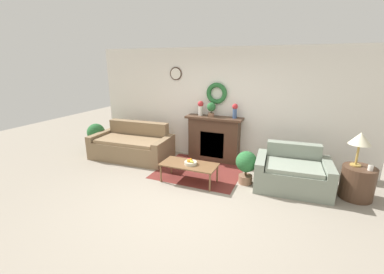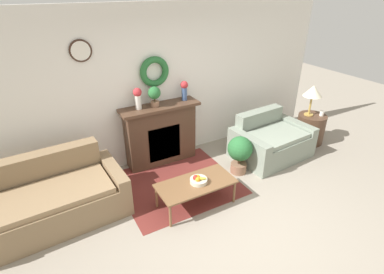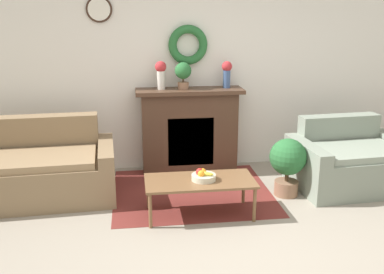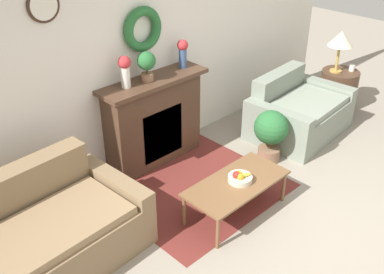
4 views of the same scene
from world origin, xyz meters
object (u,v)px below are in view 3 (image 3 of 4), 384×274
at_px(couch_left, 26,171).
at_px(vase_on_mantel_left, 161,73).
at_px(vase_on_mantel_right, 227,72).
at_px(potted_plant_on_mantel, 183,73).
at_px(fruit_bowl, 203,176).
at_px(potted_plant_floor_by_loveseat, 288,161).
at_px(coffee_table, 200,183).
at_px(fireplace, 189,130).
at_px(loveseat_right, 351,162).

xyz_separation_m(couch_left, vase_on_mantel_left, (1.60, 0.66, 0.99)).
distance_m(vase_on_mantel_right, potted_plant_on_mantel, 0.57).
height_order(couch_left, fruit_bowl, couch_left).
relative_size(vase_on_mantel_left, potted_plant_floor_by_loveseat, 0.53).
relative_size(potted_plant_on_mantel, potted_plant_floor_by_loveseat, 0.50).
height_order(couch_left, potted_plant_floor_by_loveseat, couch_left).
bearing_deg(vase_on_mantel_left, vase_on_mantel_right, 0.00).
bearing_deg(vase_on_mantel_right, potted_plant_floor_by_loveseat, -62.67).
relative_size(coffee_table, fruit_bowl, 4.49).
distance_m(fireplace, vase_on_mantel_left, 0.84).
relative_size(coffee_table, vase_on_mantel_left, 3.17).
distance_m(loveseat_right, potted_plant_on_mantel, 2.33).
bearing_deg(fireplace, potted_plant_floor_by_loveseat, -44.73).
height_order(loveseat_right, potted_plant_floor_by_loveseat, loveseat_right).
distance_m(coffee_table, vase_on_mantel_right, 1.76).
bearing_deg(vase_on_mantel_left, fireplace, -0.87).
bearing_deg(vase_on_mantel_left, potted_plant_floor_by_loveseat, -36.23).
height_order(vase_on_mantel_right, potted_plant_floor_by_loveseat, vase_on_mantel_right).
bearing_deg(vase_on_mantel_left, potted_plant_on_mantel, -4.08).
distance_m(fruit_bowl, potted_plant_floor_by_loveseat, 1.11).
height_order(couch_left, loveseat_right, couch_left).
height_order(vase_on_mantel_left, vase_on_mantel_right, vase_on_mantel_left).
height_order(fireplace, potted_plant_on_mantel, potted_plant_on_mantel).
xyz_separation_m(couch_left, fruit_bowl, (1.92, -0.73, 0.12)).
bearing_deg(coffee_table, loveseat_right, 16.05).
bearing_deg(vase_on_mantel_left, coffee_table, -78.04).
height_order(fruit_bowl, vase_on_mantel_left, vase_on_mantel_left).
bearing_deg(couch_left, vase_on_mantel_left, 19.19).
relative_size(vase_on_mantel_right, potted_plant_floor_by_loveseat, 0.51).
bearing_deg(vase_on_mantel_right, fruit_bowl, -110.60).
xyz_separation_m(couch_left, loveseat_right, (3.82, -0.17, -0.01)).
xyz_separation_m(fireplace, loveseat_right, (1.86, -0.82, -0.26)).
xyz_separation_m(fireplace, fruit_bowl, (-0.04, -1.39, -0.12)).
height_order(fruit_bowl, potted_plant_floor_by_loveseat, potted_plant_floor_by_loveseat).
bearing_deg(vase_on_mantel_right, potted_plant_on_mantel, -177.98).
distance_m(loveseat_right, fruit_bowl, 1.99).
xyz_separation_m(fireplace, vase_on_mantel_left, (-0.36, 0.01, 0.75)).
distance_m(couch_left, vase_on_mantel_left, 1.99).
bearing_deg(fireplace, loveseat_right, -23.73).
height_order(fruit_bowl, vase_on_mantel_right, vase_on_mantel_right).
bearing_deg(coffee_table, fireplace, 87.16).
height_order(vase_on_mantel_left, potted_plant_floor_by_loveseat, vase_on_mantel_left).
bearing_deg(potted_plant_on_mantel, fireplace, 10.27).
bearing_deg(fireplace, potted_plant_on_mantel, -169.73).
xyz_separation_m(vase_on_mantel_left, vase_on_mantel_right, (0.85, 0.00, -0.01)).
xyz_separation_m(coffee_table, potted_plant_floor_by_loveseat, (1.07, 0.38, 0.05)).
xyz_separation_m(fireplace, coffee_table, (-0.07, -1.38, -0.20)).
height_order(fireplace, coffee_table, fireplace).
xyz_separation_m(coffee_table, vase_on_mantel_left, (-0.29, 1.38, 0.95)).
bearing_deg(couch_left, potted_plant_on_mantel, 15.57).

